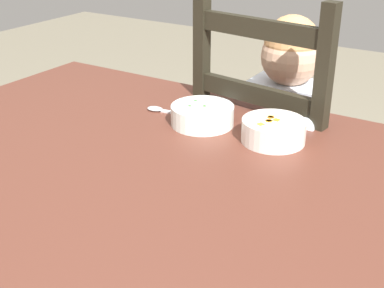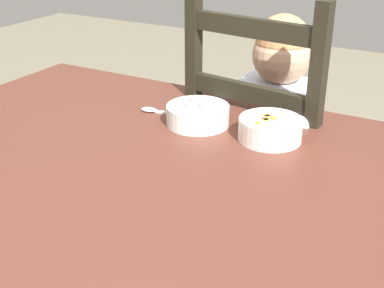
{
  "view_description": "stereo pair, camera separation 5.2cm",
  "coord_description": "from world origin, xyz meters",
  "px_view_note": "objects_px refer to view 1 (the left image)",
  "views": [
    {
      "loc": [
        0.54,
        -0.77,
        1.23
      ],
      "look_at": [
        -0.0,
        0.09,
        0.76
      ],
      "focal_mm": 49.22,
      "sensor_mm": 36.0,
      "label": 1
    },
    {
      "loc": [
        0.49,
        -0.79,
        1.23
      ],
      "look_at": [
        -0.0,
        0.09,
        0.76
      ],
      "focal_mm": 49.22,
      "sensor_mm": 36.0,
      "label": 2
    }
  ],
  "objects_px": {
    "dining_table": "(170,214)",
    "dining_chair": "(276,171)",
    "spoon": "(162,110)",
    "child_figure": "(281,126)",
    "bowl_of_peas": "(202,115)",
    "bowl_of_carrots": "(274,130)"
  },
  "relations": [
    {
      "from": "dining_table",
      "to": "dining_chair",
      "type": "relative_size",
      "value": 1.53
    },
    {
      "from": "spoon",
      "to": "child_figure",
      "type": "bearing_deg",
      "value": 49.19
    },
    {
      "from": "dining_table",
      "to": "spoon",
      "type": "bearing_deg",
      "value": 127.37
    },
    {
      "from": "dining_chair",
      "to": "spoon",
      "type": "relative_size",
      "value": 7.39
    },
    {
      "from": "child_figure",
      "to": "bowl_of_peas",
      "type": "distance_m",
      "value": 0.33
    },
    {
      "from": "bowl_of_peas",
      "to": "bowl_of_carrots",
      "type": "distance_m",
      "value": 0.2
    },
    {
      "from": "dining_table",
      "to": "child_figure",
      "type": "relative_size",
      "value": 1.66
    },
    {
      "from": "dining_table",
      "to": "bowl_of_peas",
      "type": "height_order",
      "value": "bowl_of_peas"
    },
    {
      "from": "child_figure",
      "to": "dining_chair",
      "type": "bearing_deg",
      "value": 171.3
    },
    {
      "from": "dining_chair",
      "to": "bowl_of_peas",
      "type": "relative_size",
      "value": 6.4
    },
    {
      "from": "dining_chair",
      "to": "spoon",
      "type": "distance_m",
      "value": 0.44
    },
    {
      "from": "dining_chair",
      "to": "bowl_of_peas",
      "type": "distance_m",
      "value": 0.41
    },
    {
      "from": "dining_table",
      "to": "child_figure",
      "type": "height_order",
      "value": "child_figure"
    },
    {
      "from": "child_figure",
      "to": "spoon",
      "type": "relative_size",
      "value": 6.83
    },
    {
      "from": "bowl_of_peas",
      "to": "spoon",
      "type": "xyz_separation_m",
      "value": [
        -0.14,
        0.02,
        -0.02
      ]
    },
    {
      "from": "bowl_of_carrots",
      "to": "spoon",
      "type": "height_order",
      "value": "bowl_of_carrots"
    },
    {
      "from": "dining_table",
      "to": "spoon",
      "type": "distance_m",
      "value": 0.4
    },
    {
      "from": "dining_chair",
      "to": "spoon",
      "type": "height_order",
      "value": "dining_chair"
    },
    {
      "from": "child_figure",
      "to": "spoon",
      "type": "distance_m",
      "value": 0.37
    },
    {
      "from": "bowl_of_carrots",
      "to": "spoon",
      "type": "relative_size",
      "value": 1.09
    },
    {
      "from": "dining_chair",
      "to": "bowl_of_peas",
      "type": "height_order",
      "value": "dining_chair"
    },
    {
      "from": "child_figure",
      "to": "spoon",
      "type": "xyz_separation_m",
      "value": [
        -0.24,
        -0.27,
        0.09
      ]
    }
  ]
}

